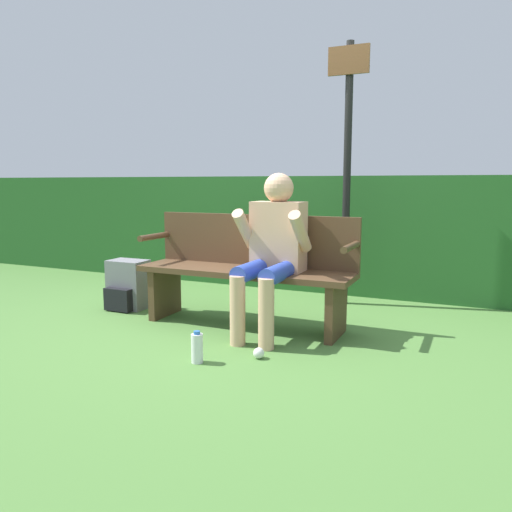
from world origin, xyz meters
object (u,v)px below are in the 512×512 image
(park_bench, at_px, (247,268))
(signpost, at_px, (347,159))
(person_seated, at_px, (273,245))
(backpack, at_px, (128,286))
(parked_car, at_px, (277,199))
(water_bottle, at_px, (197,348))

(park_bench, bearing_deg, signpost, 61.73)
(person_seated, xyz_separation_m, backpack, (-1.49, 0.15, -0.47))
(park_bench, bearing_deg, backpack, 179.45)
(park_bench, bearing_deg, parked_car, 110.77)
(park_bench, height_order, signpost, signpost)
(person_seated, xyz_separation_m, signpost, (0.26, 1.14, 0.68))
(park_bench, relative_size, signpost, 0.73)
(park_bench, bearing_deg, water_bottle, -84.73)
(park_bench, height_order, backpack, park_bench)
(water_bottle, bearing_deg, person_seated, 76.80)
(backpack, xyz_separation_m, parked_car, (-3.12, 11.41, 0.40))
(park_bench, distance_m, backpack, 1.24)
(person_seated, bearing_deg, parked_car, 111.73)
(person_seated, xyz_separation_m, water_bottle, (-0.19, -0.80, -0.58))
(person_seated, bearing_deg, water_bottle, -103.20)
(water_bottle, bearing_deg, parked_car, 109.67)
(water_bottle, height_order, signpost, signpost)
(backpack, relative_size, signpost, 0.19)
(water_bottle, bearing_deg, backpack, 143.90)
(water_bottle, xyz_separation_m, parked_car, (-4.42, 12.35, 0.51))
(park_bench, bearing_deg, person_seated, -26.26)
(person_seated, relative_size, backpack, 2.74)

